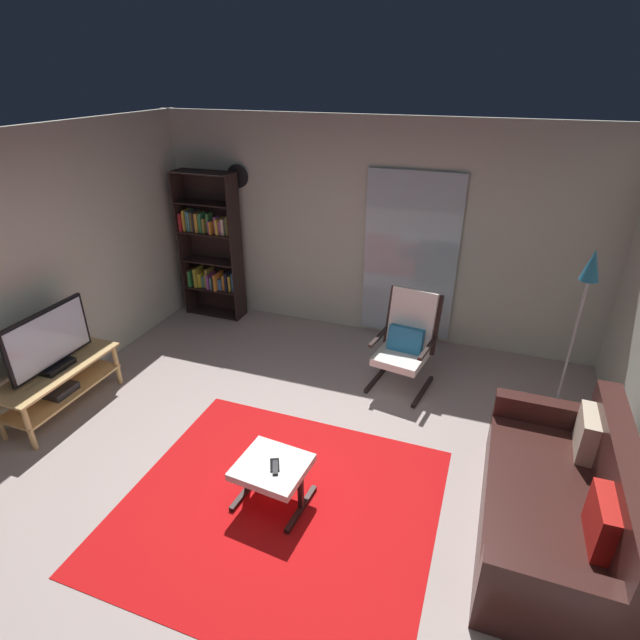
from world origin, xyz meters
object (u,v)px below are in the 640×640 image
(television, at_px, (49,342))
(bookshelf_near_tv, at_px, (211,248))
(tv_remote, at_px, (275,468))
(floor_lamp_by_shelf, at_px, (587,287))
(leather_sofa, at_px, (562,506))
(cell_phone, at_px, (275,465))
(ottoman, at_px, (272,471))
(lounge_armchair, at_px, (407,338))
(tv_stand, at_px, (60,383))
(wall_clock, at_px, (238,176))

(television, xyz_separation_m, bookshelf_near_tv, (0.26, 2.46, 0.16))
(tv_remote, height_order, floor_lamp_by_shelf, floor_lamp_by_shelf)
(leather_sofa, xyz_separation_m, cell_phone, (-2.02, -0.40, 0.08))
(television, relative_size, leather_sofa, 0.51)
(television, relative_size, ottoman, 1.63)
(floor_lamp_by_shelf, bearing_deg, lounge_armchair, -175.58)
(cell_phone, bearing_deg, television, 145.19)
(tv_stand, xyz_separation_m, wall_clock, (0.64, 2.65, 1.53))
(ottoman, bearing_deg, tv_remote, -37.74)
(ottoman, bearing_deg, leather_sofa, 10.94)
(bookshelf_near_tv, distance_m, wall_clock, 1.01)
(television, xyz_separation_m, leather_sofa, (4.48, 0.03, -0.46))
(tv_remote, relative_size, wall_clock, 0.50)
(tv_stand, height_order, leather_sofa, leather_sofa)
(tv_stand, distance_m, tv_remote, 2.51)
(bookshelf_near_tv, distance_m, tv_remote, 3.66)
(television, xyz_separation_m, cell_phone, (2.46, -0.38, -0.38))
(ottoman, xyz_separation_m, wall_clock, (-1.80, 3.01, 1.54))
(television, relative_size, floor_lamp_by_shelf, 0.55)
(ottoman, relative_size, floor_lamp_by_shelf, 0.34)
(bookshelf_near_tv, bearing_deg, television, -96.12)
(bookshelf_near_tv, height_order, lounge_armchair, bookshelf_near_tv)
(wall_clock, bearing_deg, leather_sofa, -34.21)
(leather_sofa, height_order, wall_clock, wall_clock)
(bookshelf_near_tv, bearing_deg, tv_remote, -52.24)
(leather_sofa, bearing_deg, bookshelf_near_tv, 150.06)
(wall_clock, bearing_deg, lounge_armchair, -22.65)
(ottoman, xyz_separation_m, floor_lamp_by_shelf, (2.16, 2.12, 0.98))
(tv_remote, height_order, wall_clock, wall_clock)
(leather_sofa, relative_size, tv_remote, 12.52)
(television, bearing_deg, tv_remote, -9.27)
(tv_stand, distance_m, television, 0.45)
(bookshelf_near_tv, bearing_deg, leather_sofa, -29.94)
(television, distance_m, wall_clock, 2.93)
(leather_sofa, bearing_deg, television, -179.67)
(ottoman, distance_m, tv_remote, 0.09)
(lounge_armchair, bearing_deg, television, -151.78)
(leather_sofa, bearing_deg, cell_phone, -168.71)
(bookshelf_near_tv, height_order, tv_remote, bookshelf_near_tv)
(leather_sofa, relative_size, floor_lamp_by_shelf, 1.10)
(wall_clock, bearing_deg, cell_phone, -58.84)
(tv_remote, bearing_deg, tv_stand, 146.26)
(tv_stand, height_order, wall_clock, wall_clock)
(lounge_armchair, relative_size, cell_phone, 7.30)
(lounge_armchair, xyz_separation_m, tv_remote, (-0.57, -2.04, -0.15))
(ottoman, bearing_deg, wall_clock, 120.83)
(tv_stand, bearing_deg, ottoman, -8.46)
(wall_clock, bearing_deg, ottoman, -59.17)
(television, relative_size, tv_remote, 6.33)
(tv_stand, height_order, television, television)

